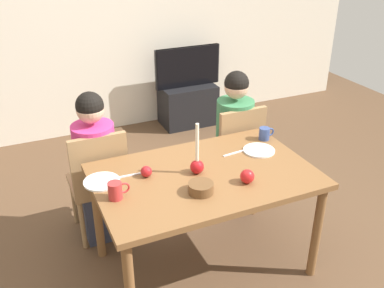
# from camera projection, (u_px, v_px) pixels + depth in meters

# --- Properties ---
(ground_plane) EXTENTS (7.68, 7.68, 0.00)m
(ground_plane) POSITION_uv_depth(u_px,v_px,m) (203.00, 263.00, 3.11)
(ground_plane) COLOR brown
(back_wall) EXTENTS (6.40, 0.10, 2.60)m
(back_wall) POSITION_uv_depth(u_px,v_px,m) (101.00, 16.00, 4.64)
(back_wall) COLOR beige
(back_wall) RESTS_ON ground
(dining_table) EXTENTS (1.40, 0.90, 0.75)m
(dining_table) POSITION_uv_depth(u_px,v_px,m) (205.00, 185.00, 2.81)
(dining_table) COLOR brown
(dining_table) RESTS_ON ground
(chair_left) EXTENTS (0.40, 0.40, 0.90)m
(chair_left) POSITION_uv_depth(u_px,v_px,m) (99.00, 179.00, 3.17)
(chair_left) COLOR #99754C
(chair_left) RESTS_ON ground
(chair_right) EXTENTS (0.40, 0.40, 0.90)m
(chair_right) POSITION_uv_depth(u_px,v_px,m) (235.00, 149.00, 3.58)
(chair_right) COLOR #99754C
(chair_right) RESTS_ON ground
(person_left_child) EXTENTS (0.30, 0.30, 1.17)m
(person_left_child) POSITION_uv_depth(u_px,v_px,m) (97.00, 170.00, 3.17)
(person_left_child) COLOR #33384C
(person_left_child) RESTS_ON ground
(person_right_child) EXTENTS (0.30, 0.30, 1.17)m
(person_right_child) POSITION_uv_depth(u_px,v_px,m) (234.00, 142.00, 3.58)
(person_right_child) COLOR #33384C
(person_right_child) RESTS_ON ground
(tv_stand) EXTENTS (0.64, 0.40, 0.48)m
(tv_stand) POSITION_uv_depth(u_px,v_px,m) (188.00, 105.00, 5.19)
(tv_stand) COLOR black
(tv_stand) RESTS_ON ground
(tv) EXTENTS (0.79, 0.05, 0.46)m
(tv) POSITION_uv_depth(u_px,v_px,m) (188.00, 67.00, 4.98)
(tv) COLOR black
(tv) RESTS_ON tv_stand
(candle_centerpiece) EXTENTS (0.09, 0.09, 0.35)m
(candle_centerpiece) POSITION_uv_depth(u_px,v_px,m) (197.00, 163.00, 2.75)
(candle_centerpiece) COLOR red
(candle_centerpiece) RESTS_ON dining_table
(plate_left) EXTENTS (0.23, 0.23, 0.01)m
(plate_left) POSITION_uv_depth(u_px,v_px,m) (102.00, 182.00, 2.67)
(plate_left) COLOR white
(plate_left) RESTS_ON dining_table
(plate_right) EXTENTS (0.22, 0.22, 0.01)m
(plate_right) POSITION_uv_depth(u_px,v_px,m) (259.00, 150.00, 3.04)
(plate_right) COLOR white
(plate_right) RESTS_ON dining_table
(mug_left) EXTENTS (0.13, 0.08, 0.10)m
(mug_left) POSITION_uv_depth(u_px,v_px,m) (116.00, 191.00, 2.50)
(mug_left) COLOR #B72D2D
(mug_left) RESTS_ON dining_table
(mug_right) EXTENTS (0.12, 0.08, 0.09)m
(mug_right) POSITION_uv_depth(u_px,v_px,m) (265.00, 134.00, 3.19)
(mug_right) COLOR #33477F
(mug_right) RESTS_ON dining_table
(fork_left) EXTENTS (0.18, 0.02, 0.01)m
(fork_left) POSITION_uv_depth(u_px,v_px,m) (129.00, 175.00, 2.74)
(fork_left) COLOR silver
(fork_left) RESTS_ON dining_table
(fork_right) EXTENTS (0.18, 0.03, 0.01)m
(fork_right) POSITION_uv_depth(u_px,v_px,m) (234.00, 153.00, 3.01)
(fork_right) COLOR silver
(fork_right) RESTS_ON dining_table
(bowl_walnuts) EXTENTS (0.15, 0.15, 0.06)m
(bowl_walnuts) POSITION_uv_depth(u_px,v_px,m) (201.00, 188.00, 2.56)
(bowl_walnuts) COLOR brown
(bowl_walnuts) RESTS_ON dining_table
(apple_near_candle) EXTENTS (0.09, 0.09, 0.09)m
(apple_near_candle) POSITION_uv_depth(u_px,v_px,m) (247.00, 176.00, 2.66)
(apple_near_candle) COLOR red
(apple_near_candle) RESTS_ON dining_table
(apple_by_left_plate) EXTENTS (0.07, 0.07, 0.07)m
(apple_by_left_plate) POSITION_uv_depth(u_px,v_px,m) (146.00, 171.00, 2.72)
(apple_by_left_plate) COLOR #AD1A1F
(apple_by_left_plate) RESTS_ON dining_table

